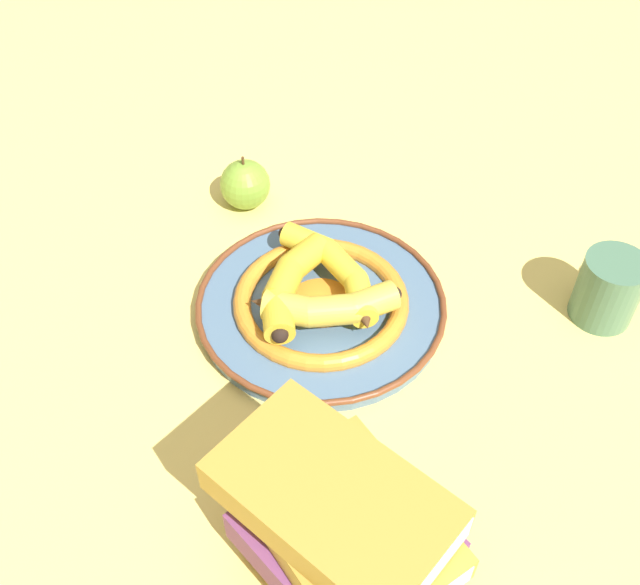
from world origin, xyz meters
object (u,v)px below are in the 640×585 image
Objects in this scene: banana_c at (327,307)px; coffee_mug at (610,287)px; apple at (245,184)px; banana_a at (337,270)px; decorative_bowl at (320,304)px; banana_b at (290,283)px; book_stack at (343,534)px.

coffee_mug is at bearing 0.20° from banana_c.
apple is (-0.06, 0.28, -0.01)m from banana_c.
coffee_mug is (0.36, -0.04, -0.00)m from banana_c.
banana_a is 0.07m from banana_c.
banana_c is at bearing -89.79° from decorative_bowl.
banana_b is 0.72× the size of book_stack.
banana_c is 0.79× the size of book_stack.
banana_c is at bearing 135.34° from banana_a.
banana_a is at bearing 39.12° from decorative_bowl.
decorative_bowl is 2.60× the size of coffee_mug.
banana_a is at bearing -68.20° from apple.
banana_b is at bearing 161.93° from decorative_bowl.
decorative_bowl is 0.05m from banana_c.
book_stack is 2.79× the size of apple.
apple is at bearing 1.30° from banana_a.
coffee_mug is at bearing -13.08° from decorative_bowl.
coffee_mug reaches higher than banana_c.
decorative_bowl is at bearing 108.62° from banana_a.
book_stack is 1.94× the size of coffee_mug.
banana_c is at bearing -78.18° from apple.
banana_a reaches higher than decorative_bowl.
banana_a is at bearing 129.74° from banana_b.
banana_b is 0.40m from coffee_mug.
book_stack is (-0.06, -0.34, 0.07)m from decorative_bowl.
banana_a is at bearing 137.39° from coffee_mug.
book_stack is 0.58m from apple.
decorative_bowl is at bearing 142.69° from book_stack.
banana_a is 1.17× the size of banana_b.
banana_c is 0.31m from book_stack.
coffee_mug is at bearing 94.23° from book_stack.
coffee_mug is 1.44× the size of apple.
book_stack reaches higher than banana_b.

